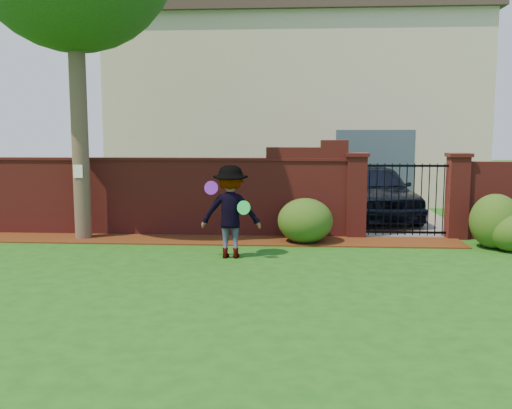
# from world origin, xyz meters

# --- Properties ---
(ground) EXTENTS (80.00, 80.00, 0.01)m
(ground) POSITION_xyz_m (0.00, 0.00, -0.01)
(ground) COLOR #1A4F13
(ground) RESTS_ON ground
(mulch_bed) EXTENTS (11.10, 1.08, 0.03)m
(mulch_bed) POSITION_xyz_m (-0.95, 3.34, 0.01)
(mulch_bed) COLOR #3E1C0B
(mulch_bed) RESTS_ON ground
(brick_wall) EXTENTS (8.70, 0.31, 2.16)m
(brick_wall) POSITION_xyz_m (-2.01, 4.00, 0.93)
(brick_wall) COLOR maroon
(brick_wall) RESTS_ON ground
(pillar_left) EXTENTS (0.50, 0.50, 1.88)m
(pillar_left) POSITION_xyz_m (2.40, 4.00, 0.96)
(pillar_left) COLOR maroon
(pillar_left) RESTS_ON ground
(pillar_right) EXTENTS (0.50, 0.50, 1.88)m
(pillar_right) POSITION_xyz_m (4.60, 4.00, 0.96)
(pillar_right) COLOR maroon
(pillar_right) RESTS_ON ground
(iron_gate) EXTENTS (1.78, 0.03, 1.60)m
(iron_gate) POSITION_xyz_m (3.50, 4.00, 0.85)
(iron_gate) COLOR black
(iron_gate) RESTS_ON ground
(driveway) EXTENTS (3.20, 8.00, 0.01)m
(driveway) POSITION_xyz_m (3.50, 8.00, 0.01)
(driveway) COLOR slate
(driveway) RESTS_ON ground
(house) EXTENTS (12.40, 6.40, 6.30)m
(house) POSITION_xyz_m (1.00, 12.00, 3.16)
(house) COLOR beige
(house) RESTS_ON ground
(car) EXTENTS (2.38, 4.61, 1.50)m
(car) POSITION_xyz_m (3.19, 6.54, 0.75)
(car) COLOR black
(car) RESTS_ON ground
(paper_notice) EXTENTS (0.20, 0.01, 0.28)m
(paper_notice) POSITION_xyz_m (-3.60, 3.21, 1.50)
(paper_notice) COLOR white
(paper_notice) RESTS_ON tree
(shrub_left) EXTENTS (1.17, 1.17, 0.95)m
(shrub_left) POSITION_xyz_m (1.26, 3.23, 0.48)
(shrub_left) COLOR #1E4815
(shrub_left) RESTS_ON ground
(shrub_middle) EXTENTS (1.01, 1.01, 1.11)m
(shrub_middle) POSITION_xyz_m (5.07, 2.94, 0.55)
(shrub_middle) COLOR #1E4815
(shrub_middle) RESTS_ON ground
(shrub_right) EXTENTS (0.87, 0.87, 0.77)m
(shrub_right) POSITION_xyz_m (5.29, 2.65, 0.39)
(shrub_right) COLOR #1E4815
(shrub_right) RESTS_ON ground
(man) EXTENTS (1.12, 0.65, 1.73)m
(man) POSITION_xyz_m (-0.16, 1.74, 0.86)
(man) COLOR gray
(man) RESTS_ON ground
(frisbee_purple) EXTENTS (0.26, 0.09, 0.26)m
(frisbee_purple) POSITION_xyz_m (-0.50, 1.65, 1.32)
(frisbee_purple) COLOR purple
(frisbee_purple) RESTS_ON man
(frisbee_green) EXTENTS (0.26, 0.14, 0.26)m
(frisbee_green) POSITION_xyz_m (0.11, 1.49, 0.98)
(frisbee_green) COLOR #1BCE4F
(frisbee_green) RESTS_ON man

